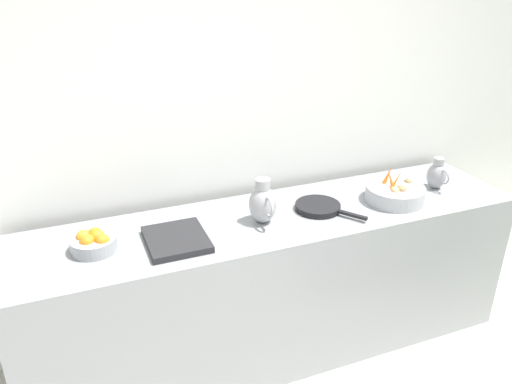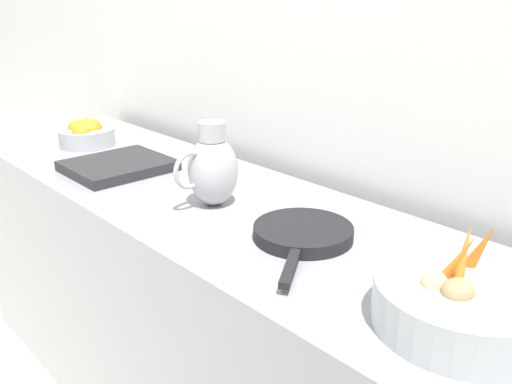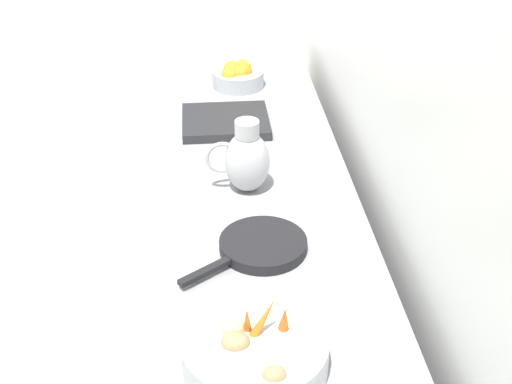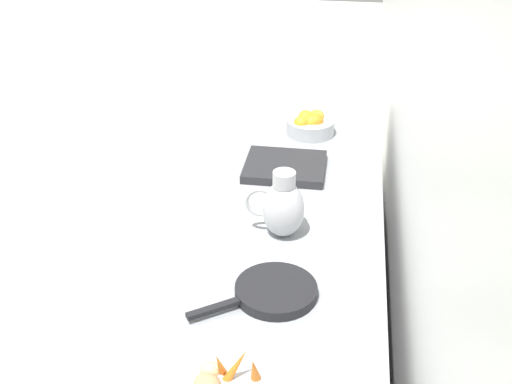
# 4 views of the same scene
# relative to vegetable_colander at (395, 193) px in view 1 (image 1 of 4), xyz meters

# --- Properties ---
(tile_wall_left) EXTENTS (0.10, 8.40, 3.00)m
(tile_wall_left) POSITION_rel_vegetable_colander_xyz_m (-0.52, -0.23, 0.53)
(tile_wall_left) COLOR white
(tile_wall_left) RESTS_ON ground_plane
(prep_counter) EXTENTS (0.67, 2.88, 0.92)m
(prep_counter) POSITION_rel_vegetable_colander_xyz_m (-0.08, -0.73, -0.51)
(prep_counter) COLOR gray
(prep_counter) RESTS_ON ground_plane
(vegetable_colander) EXTENTS (0.34, 0.34, 0.20)m
(vegetable_colander) POSITION_rel_vegetable_colander_xyz_m (0.00, 0.00, 0.00)
(vegetable_colander) COLOR #ADAFB5
(vegetable_colander) RESTS_ON prep_counter
(orange_bowl) EXTENTS (0.23, 0.23, 0.11)m
(orange_bowl) POSITION_rel_vegetable_colander_xyz_m (-0.08, -1.71, -0.00)
(orange_bowl) COLOR #9EA0A5
(orange_bowl) RESTS_ON prep_counter
(metal_pitcher_tall) EXTENTS (0.21, 0.15, 0.25)m
(metal_pitcher_tall) POSITION_rel_vegetable_colander_xyz_m (-0.04, -0.83, 0.07)
(metal_pitcher_tall) COLOR #A3A3A8
(metal_pitcher_tall) RESTS_ON prep_counter
(metal_pitcher_short) EXTENTS (0.17, 0.12, 0.20)m
(metal_pitcher_short) POSITION_rel_vegetable_colander_xyz_m (-0.06, 0.35, 0.04)
(metal_pitcher_short) COLOR #939399
(metal_pitcher_short) RESTS_ON prep_counter
(counter_sink_basin) EXTENTS (0.34, 0.30, 0.04)m
(counter_sink_basin) POSITION_rel_vegetable_colander_xyz_m (0.00, -1.32, -0.03)
(counter_sink_basin) COLOR #232326
(counter_sink_basin) RESTS_ON prep_counter
(skillet_on_counter) EXTENTS (0.38, 0.31, 0.03)m
(skillet_on_counter) POSITION_rel_vegetable_colander_xyz_m (-0.06, -0.47, -0.03)
(skillet_on_counter) COLOR black
(skillet_on_counter) RESTS_ON prep_counter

